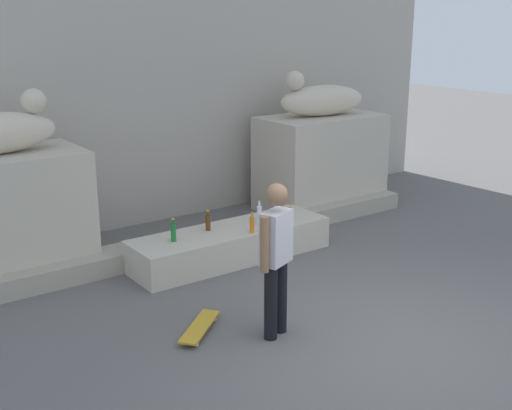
{
  "coord_description": "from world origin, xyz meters",
  "views": [
    {
      "loc": [
        -4.78,
        -4.16,
        3.32
      ],
      "look_at": [
        -0.35,
        1.96,
        1.1
      ],
      "focal_mm": 46.37,
      "sensor_mm": 36.0,
      "label": 1
    }
  ],
  "objects_px": {
    "skater": "(276,254)",
    "bottle_green": "(173,232)",
    "bottle_clear": "(259,214)",
    "statue_reclining_right": "(320,99)",
    "bottle_orange": "(252,224)",
    "skateboard": "(200,327)",
    "bottle_brown": "(208,222)"
  },
  "relations": [
    {
      "from": "bottle_orange",
      "to": "bottle_green",
      "type": "bearing_deg",
      "value": 163.12
    },
    {
      "from": "skater",
      "to": "skateboard",
      "type": "distance_m",
      "value": 1.18
    },
    {
      "from": "skateboard",
      "to": "bottle_green",
      "type": "xyz_separation_m",
      "value": [
        0.61,
        1.64,
        0.51
      ]
    },
    {
      "from": "bottle_green",
      "to": "bottle_clear",
      "type": "relative_size",
      "value": 0.96
    },
    {
      "from": "statue_reclining_right",
      "to": "skater",
      "type": "distance_m",
      "value": 4.98
    },
    {
      "from": "bottle_clear",
      "to": "bottle_brown",
      "type": "relative_size",
      "value": 1.14
    },
    {
      "from": "bottle_orange",
      "to": "bottle_clear",
      "type": "bearing_deg",
      "value": 40.76
    },
    {
      "from": "skater",
      "to": "bottle_clear",
      "type": "height_order",
      "value": "skater"
    },
    {
      "from": "statue_reclining_right",
      "to": "bottle_orange",
      "type": "bearing_deg",
      "value": 39.1
    },
    {
      "from": "skater",
      "to": "bottle_orange",
      "type": "distance_m",
      "value": 2.14
    },
    {
      "from": "bottle_orange",
      "to": "bottle_brown",
      "type": "bearing_deg",
      "value": 134.64
    },
    {
      "from": "skateboard",
      "to": "bottle_brown",
      "type": "relative_size",
      "value": 2.63
    },
    {
      "from": "skateboard",
      "to": "bottle_orange",
      "type": "xyz_separation_m",
      "value": [
        1.64,
        1.33,
        0.5
      ]
    },
    {
      "from": "skater",
      "to": "bottle_green",
      "type": "height_order",
      "value": "skater"
    },
    {
      "from": "statue_reclining_right",
      "to": "bottle_brown",
      "type": "height_order",
      "value": "statue_reclining_right"
    },
    {
      "from": "bottle_green",
      "to": "bottle_brown",
      "type": "xyz_separation_m",
      "value": [
        0.6,
        0.12,
        -0.01
      ]
    },
    {
      "from": "bottle_clear",
      "to": "statue_reclining_right",
      "type": "bearing_deg",
      "value": 29.65
    },
    {
      "from": "statue_reclining_right",
      "to": "skateboard",
      "type": "distance_m",
      "value": 5.37
    },
    {
      "from": "bottle_clear",
      "to": "bottle_brown",
      "type": "xyz_separation_m",
      "value": [
        -0.75,
        0.15,
        -0.02
      ]
    },
    {
      "from": "statue_reclining_right",
      "to": "bottle_clear",
      "type": "xyz_separation_m",
      "value": [
        -2.19,
        -1.25,
        -1.32
      ]
    },
    {
      "from": "statue_reclining_right",
      "to": "bottle_brown",
      "type": "relative_size",
      "value": 5.87
    },
    {
      "from": "skater",
      "to": "bottle_brown",
      "type": "bearing_deg",
      "value": 54.03
    },
    {
      "from": "skateboard",
      "to": "bottle_green",
      "type": "distance_m",
      "value": 1.82
    },
    {
      "from": "bottle_clear",
      "to": "bottle_orange",
      "type": "bearing_deg",
      "value": -139.24
    },
    {
      "from": "bottle_orange",
      "to": "skater",
      "type": "bearing_deg",
      "value": -118.81
    },
    {
      "from": "skater",
      "to": "bottle_orange",
      "type": "relative_size",
      "value": 5.8
    },
    {
      "from": "skateboard",
      "to": "bottle_clear",
      "type": "xyz_separation_m",
      "value": [
        1.97,
        1.61,
        0.51
      ]
    },
    {
      "from": "skateboard",
      "to": "bottle_brown",
      "type": "height_order",
      "value": "bottle_brown"
    },
    {
      "from": "skater",
      "to": "skateboard",
      "type": "relative_size",
      "value": 2.24
    },
    {
      "from": "bottle_green",
      "to": "bottle_orange",
      "type": "relative_size",
      "value": 1.08
    },
    {
      "from": "skateboard",
      "to": "bottle_green",
      "type": "relative_size",
      "value": 2.4
    },
    {
      "from": "statue_reclining_right",
      "to": "bottle_green",
      "type": "relative_size",
      "value": 5.35
    }
  ]
}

